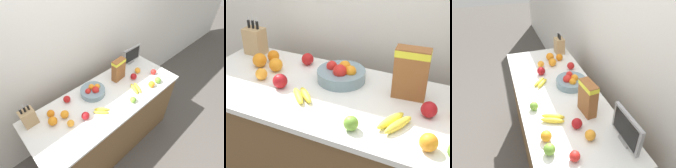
{
  "view_description": "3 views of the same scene",
  "coord_description": "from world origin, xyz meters",
  "views": [
    {
      "loc": [
        -0.87,
        -1.02,
        2.34
      ],
      "look_at": [
        0.09,
        0.02,
        1.04
      ],
      "focal_mm": 28.0,
      "sensor_mm": 36.0,
      "label": 1
    },
    {
      "loc": [
        0.6,
        -1.28,
        1.78
      ],
      "look_at": [
        -0.02,
        -0.01,
        0.98
      ],
      "focal_mm": 50.0,
      "sensor_mm": 36.0,
      "label": 2
    },
    {
      "loc": [
        1.51,
        -0.43,
        2.07
      ],
      "look_at": [
        0.05,
        0.04,
        1.03
      ],
      "focal_mm": 35.0,
      "sensor_mm": 36.0,
      "label": 3
    }
  ],
  "objects": [
    {
      "name": "cereal_box",
      "position": [
        0.32,
        0.14,
        1.06
      ],
      "size": [
        0.18,
        0.1,
        0.28
      ],
      "rotation": [
        0.0,
        0.0,
        0.1
      ],
      "color": "brown",
      "rests_on": "counter"
    },
    {
      "name": "orange_mid_left",
      "position": [
        -0.49,
        0.08,
        0.95
      ],
      "size": [
        0.08,
        0.08,
        0.08
      ],
      "primitive_type": "sphere",
      "color": "orange",
      "rests_on": "counter"
    },
    {
      "name": "knife_block",
      "position": [
        -0.77,
        0.25,
        1.0
      ],
      "size": [
        0.13,
        0.1,
        0.27
      ],
      "color": "tan",
      "rests_on": "counter"
    },
    {
      "name": "banana_bunch_left",
      "position": [
        0.33,
        -0.14,
        0.93
      ],
      "size": [
        0.15,
        0.2,
        0.04
      ],
      "rotation": [
        0.0,
        0.0,
        4.34
      ],
      "color": "yellow",
      "rests_on": "counter"
    },
    {
      "name": "apple_rear",
      "position": [
        -0.36,
        0.25,
        0.95
      ],
      "size": [
        0.08,
        0.08,
        0.08
      ],
      "primitive_type": "sphere",
      "color": "red",
      "rests_on": "counter"
    },
    {
      "name": "apple_leftmost",
      "position": [
        0.61,
        -0.24,
        0.95
      ],
      "size": [
        0.08,
        0.08,
        0.08
      ],
      "primitive_type": "sphere",
      "color": "#6B9E33",
      "rests_on": "counter"
    },
    {
      "name": "orange_front_center",
      "position": [
        -0.61,
        0.09,
        0.95
      ],
      "size": [
        0.09,
        0.09,
        0.09
      ],
      "primitive_type": "sphere",
      "color": "orange",
      "rests_on": "counter"
    },
    {
      "name": "orange_back_center",
      "position": [
        0.5,
        -0.23,
        0.95
      ],
      "size": [
        0.08,
        0.08,
        0.08
      ],
      "primitive_type": "sphere",
      "color": "orange",
      "rests_on": "counter"
    },
    {
      "name": "apple_rightmost",
      "position": [
        0.16,
        -0.25,
        0.94
      ],
      "size": [
        0.07,
        0.07,
        0.07
      ],
      "primitive_type": "sphere",
      "color": "#6B9E33",
      "rests_on": "counter"
    },
    {
      "name": "counter",
      "position": [
        0.0,
        0.0,
        0.46
      ],
      "size": [
        1.82,
        0.72,
        0.91
      ],
      "color": "brown",
      "rests_on": "ground_plane"
    },
    {
      "name": "fruit_bowl",
      "position": [
        -0.08,
        0.15,
        0.95
      ],
      "size": [
        0.28,
        0.28,
        0.12
      ],
      "color": "gray",
      "rests_on": "counter"
    },
    {
      "name": "small_monitor",
      "position": [
        0.68,
        0.26,
        1.04
      ],
      "size": [
        0.3,
        0.03,
        0.24
      ],
      "color": "gray",
      "rests_on": "counter"
    },
    {
      "name": "wall_back",
      "position": [
        0.0,
        0.57,
        1.3
      ],
      "size": [
        9.0,
        0.06,
        2.6
      ],
      "color": "silver",
      "rests_on": "ground_plane"
    },
    {
      "name": "apple_middle",
      "position": [
        -0.35,
        -0.07,
        0.95
      ],
      "size": [
        0.08,
        0.08,
        0.08
      ],
      "primitive_type": "sphere",
      "color": "#A31419",
      "rests_on": "counter"
    },
    {
      "name": "apple_front",
      "position": [
        0.71,
        -0.11,
        0.95
      ],
      "size": [
        0.07,
        0.07,
        0.07
      ],
      "primitive_type": "sphere",
      "color": "red",
      "rests_on": "counter"
    },
    {
      "name": "orange_near_bowl",
      "position": [
        -0.58,
        0.19,
        0.95
      ],
      "size": [
        0.08,
        0.08,
        0.08
      ],
      "primitive_type": "sphere",
      "color": "orange",
      "rests_on": "counter"
    },
    {
      "name": "orange_front_left",
      "position": [
        0.58,
        0.05,
        0.95
      ],
      "size": [
        0.08,
        0.08,
        0.08
      ],
      "primitive_type": "sphere",
      "color": "orange",
      "rests_on": "counter"
    },
    {
      "name": "ground_plane",
      "position": [
        0.0,
        0.0,
        0.0
      ],
      "size": [
        14.0,
        14.0,
        0.0
      ],
      "primitive_type": "plane",
      "color": "#514C47"
    },
    {
      "name": "orange_mid_right",
      "position": [
        -0.5,
        -0.04,
        0.94
      ],
      "size": [
        0.07,
        0.07,
        0.07
      ],
      "primitive_type": "sphere",
      "color": "orange",
      "rests_on": "counter"
    },
    {
      "name": "banana_bunch_right",
      "position": [
        -0.18,
        -0.12,
        0.93
      ],
      "size": [
        0.17,
        0.16,
        0.04
      ],
      "rotation": [
        0.0,
        0.0,
        5.38
      ],
      "color": "yellow",
      "rests_on": "counter"
    },
    {
      "name": "apple_by_knife_block",
      "position": [
        0.45,
        0.01,
        0.95
      ],
      "size": [
        0.08,
        0.08,
        0.08
      ],
      "primitive_type": "sphere",
      "color": "#A31419",
      "rests_on": "counter"
    }
  ]
}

